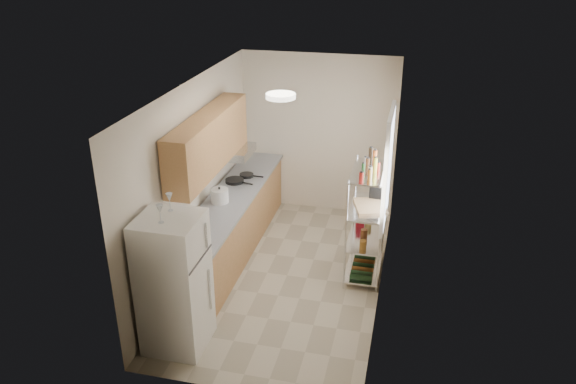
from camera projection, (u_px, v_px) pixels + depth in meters
name	position (u px, v px, depth m)	size (l,w,h in m)	color
room	(287.00, 188.00, 7.10)	(2.52, 4.42, 2.62)	#B9AE96
counter_run	(232.00, 224.00, 8.03)	(0.63, 3.51, 0.90)	tan
upper_cabinets	(209.00, 141.00, 7.20)	(0.33, 2.20, 0.72)	tan
range_hood	(234.00, 151.00, 8.07)	(0.50, 0.60, 0.12)	#B7BABC
window	(388.00, 168.00, 7.05)	(0.06, 1.00, 1.46)	white
bakers_rack	(368.00, 200.00, 7.23)	(0.45, 0.90, 1.73)	silver
ceiling_dome	(281.00, 96.00, 6.31)	(0.34, 0.34, 0.06)	white
refrigerator	(174.00, 283.00, 6.06)	(0.65, 0.65, 1.58)	white
wine_glass_a	(160.00, 214.00, 5.60)	(0.07, 0.07, 0.20)	silver
wine_glass_b	(170.00, 202.00, 5.84)	(0.07, 0.07, 0.20)	silver
rice_cooker	(220.00, 196.00, 7.62)	(0.24, 0.24, 0.19)	white
frying_pan_large	(235.00, 181.00, 8.28)	(0.27, 0.27, 0.05)	black
frying_pan_small	(247.00, 175.00, 8.47)	(0.21, 0.21, 0.04)	black
cutting_board	(370.00, 206.00, 7.25)	(0.38, 0.49, 0.03)	tan
espresso_machine	(377.00, 188.00, 7.47)	(0.17, 0.25, 0.29)	black
storage_bag	(360.00, 219.00, 7.74)	(0.11, 0.16, 0.18)	maroon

